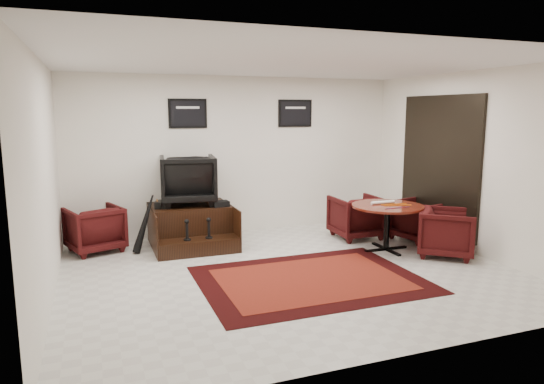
{
  "coord_description": "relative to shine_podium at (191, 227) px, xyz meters",
  "views": [
    {
      "loc": [
        -2.47,
        -5.9,
        2.19
      ],
      "look_at": [
        0.06,
        0.9,
        0.98
      ],
      "focal_mm": 32.0,
      "sensor_mm": 36.0,
      "label": 1
    }
  ],
  "objects": [
    {
      "name": "umbrella_black",
      "position": [
        -0.76,
        -0.21,
        0.17
      ],
      "size": [
        0.35,
        0.13,
        0.95
      ],
      "primitive_type": null,
      "color": "black",
      "rests_on": "ground"
    },
    {
      "name": "shine_chair",
      "position": [
        0.0,
        0.14,
        0.81
      ],
      "size": [
        0.98,
        0.93,
        0.91
      ],
      "primitive_type": "imported",
      "rotation": [
        0.0,
        0.0,
        3.01
      ],
      "color": "black",
      "rests_on": "shine_podium"
    },
    {
      "name": "polish_kit",
      "position": [
        0.44,
        -0.25,
        0.4
      ],
      "size": [
        0.28,
        0.2,
        0.09
      ],
      "primitive_type": "cube",
      "rotation": [
        0.0,
        0.0,
        0.1
      ],
      "color": "black",
      "rests_on": "shine_podium"
    },
    {
      "name": "armchair_side",
      "position": [
        -1.49,
        0.15,
        0.09
      ],
      "size": [
        0.96,
        0.93,
        0.79
      ],
      "primitive_type": "imported",
      "rotation": [
        0.0,
        0.0,
        3.47
      ],
      "color": "black",
      "rests_on": "ground"
    },
    {
      "name": "area_rug",
      "position": [
        1.13,
        -2.24,
        -0.3
      ],
      "size": [
        2.86,
        2.15,
        0.01
      ],
      "color": "black",
      "rests_on": "ground"
    },
    {
      "name": "shoes_pair",
      "position": [
        -0.45,
        -0.01,
        0.41
      ],
      "size": [
        0.29,
        0.33,
        0.11
      ],
      "color": "black",
      "rests_on": "shine_podium"
    },
    {
      "name": "table_clutter",
      "position": [
        2.95,
        -1.48,
        0.43
      ],
      "size": [
        0.57,
        0.31,
        0.01
      ],
      "color": "#D6640B",
      "rests_on": "meeting_table"
    },
    {
      "name": "room_shell",
      "position": [
        1.42,
        -1.74,
        1.48
      ],
      "size": [
        6.02,
        5.02,
        2.81
      ],
      "color": "white",
      "rests_on": "ground"
    },
    {
      "name": "paper_roll",
      "position": [
        2.84,
        -1.28,
        0.45
      ],
      "size": [
        0.42,
        0.05,
        0.05
      ],
      "primitive_type": "cylinder",
      "rotation": [
        0.0,
        1.57,
        0.01
      ],
      "color": "white",
      "rests_on": "meeting_table"
    },
    {
      "name": "table_chair_window",
      "position": [
        3.7,
        -1.04,
        0.07
      ],
      "size": [
        0.85,
        0.88,
        0.76
      ],
      "primitive_type": "imported",
      "rotation": [
        0.0,
        0.0,
        1.81
      ],
      "color": "black",
      "rests_on": "ground"
    },
    {
      "name": "table_chair_back",
      "position": [
        2.8,
        -0.54,
        0.1
      ],
      "size": [
        0.8,
        0.75,
        0.81
      ],
      "primitive_type": "imported",
      "rotation": [
        0.0,
        0.0,
        3.12
      ],
      "color": "black",
      "rests_on": "ground"
    },
    {
      "name": "shine_podium",
      "position": [
        0.0,
        0.0,
        0.0
      ],
      "size": [
        1.29,
        1.32,
        0.66
      ],
      "color": "black",
      "rests_on": "ground"
    },
    {
      "name": "table_chair_corner",
      "position": [
        3.53,
        -1.98,
        0.1
      ],
      "size": [
        1.06,
        1.06,
        0.8
      ],
      "primitive_type": "imported",
      "rotation": [
        0.0,
        0.0,
        0.88
      ],
      "color": "black",
      "rests_on": "ground"
    },
    {
      "name": "ground",
      "position": [
        1.02,
        -1.87,
        -0.31
      ],
      "size": [
        6.0,
        6.0,
        0.0
      ],
      "primitive_type": "plane",
      "color": "silver",
      "rests_on": "ground"
    },
    {
      "name": "umbrella_hooked",
      "position": [
        -0.77,
        0.01,
        0.08
      ],
      "size": [
        0.29,
        0.11,
        0.78
      ],
      "primitive_type": null,
      "color": "black",
      "rests_on": "ground"
    },
    {
      "name": "meeting_table",
      "position": [
        2.85,
        -1.39,
        0.33
      ],
      "size": [
        1.12,
        1.12,
        0.73
      ],
      "color": "#4A100A",
      "rests_on": "ground"
    }
  ]
}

